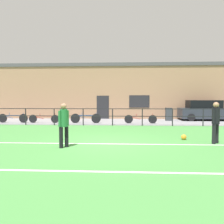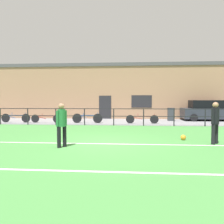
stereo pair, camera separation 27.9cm
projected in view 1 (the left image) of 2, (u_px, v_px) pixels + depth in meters
The scene contains 15 objects.
ground at pixel (105, 143), 8.85m from camera, with size 60.00×44.00×0.04m, color #478C42.
field_line_touchline at pixel (105, 144), 8.66m from camera, with size 36.00×0.11×0.00m, color white.
field_line_hash at pixel (92, 171), 5.32m from camera, with size 36.00×0.11×0.00m, color white.
pavement_strip at pixel (114, 122), 17.32m from camera, with size 48.00×5.00×0.02m, color gray.
perimeter_fence at pixel (112, 114), 14.79m from camera, with size 36.07×0.07×1.15m.
clubhouse_facade at pixel (116, 91), 20.87m from camera, with size 28.00×2.56×5.04m.
player_goalkeeper at pixel (216, 120), 8.67m from camera, with size 0.36×0.34×1.65m.
player_striker at pixel (64, 122), 7.96m from camera, with size 0.32×0.37×1.61m.
soccer_ball_match at pixel (184, 137), 9.55m from camera, with size 0.23×0.23×0.23m, color orange.
parked_car_red at pixel (205, 111), 18.29m from camera, with size 4.34×1.91×1.67m.
bicycle_parked_0 at pixel (44, 119), 16.28m from camera, with size 2.28×0.04×0.71m.
bicycle_parked_1 at pixel (86, 118), 16.11m from camera, with size 2.24×0.04×0.78m.
bicycle_parked_2 at pixel (140, 119), 15.90m from camera, with size 2.35×0.04×0.72m.
bicycle_parked_3 at pixel (13, 118), 16.40m from camera, with size 2.26×0.04×0.76m.
trash_bin_0 at pixel (169, 114), 17.96m from camera, with size 0.53×0.45×1.06m.
Camera 1 is at (0.75, -8.73, 1.74)m, focal length 35.19 mm.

